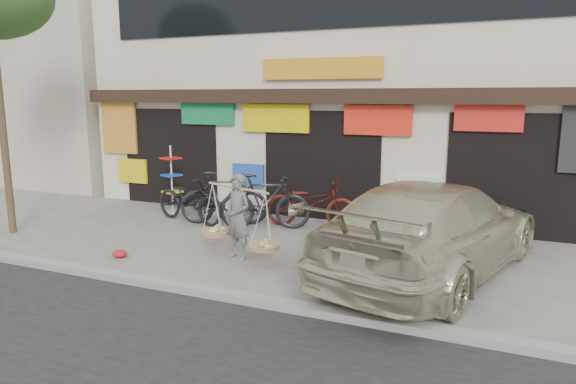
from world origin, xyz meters
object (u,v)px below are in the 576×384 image
at_px(street_vendor, 238,220).
at_px(bike_0, 189,199).
at_px(bike_2, 311,203).
at_px(bike_1, 265,202).
at_px(bike_3, 224,198).
at_px(display_rack, 172,186).
at_px(suv, 433,228).

xyz_separation_m(street_vendor, bike_0, (-2.49, 2.07, -0.17)).
bearing_deg(bike_0, bike_2, -61.39).
bearing_deg(bike_0, bike_1, -70.35).
relative_size(bike_1, bike_3, 1.00).
distance_m(bike_0, display_rack, 1.27).
bearing_deg(display_rack, street_vendor, -38.59).
relative_size(bike_0, bike_1, 1.03).
bearing_deg(bike_3, display_rack, 53.30).
distance_m(bike_3, display_rack, 1.99).
distance_m(bike_0, bike_3, 0.89).
bearing_deg(bike_1, bike_0, 74.69).
height_order(bike_0, suv, suv).
relative_size(bike_1, display_rack, 1.19).
height_order(street_vendor, bike_1, street_vendor).
xyz_separation_m(bike_2, display_rack, (-3.94, 0.03, 0.14)).
bearing_deg(street_vendor, bike_2, 101.29).
distance_m(bike_2, suv, 3.78).
distance_m(bike_2, display_rack, 3.94).
bearing_deg(suv, bike_1, -7.35).
height_order(street_vendor, bike_2, street_vendor).
height_order(street_vendor, bike_0, street_vendor).
xyz_separation_m(suv, display_rack, (-7.01, 2.23, -0.10)).
xyz_separation_m(bike_0, display_rack, (-1.03, 0.73, 0.14)).
height_order(bike_3, suv, suv).
bearing_deg(bike_1, bike_2, -80.02).
relative_size(bike_2, bike_3, 1.03).
height_order(street_vendor, bike_3, street_vendor).
height_order(bike_0, display_rack, display_rack).
xyz_separation_m(street_vendor, suv, (3.50, 0.57, 0.07)).
distance_m(bike_1, bike_2, 1.10).
relative_size(bike_0, display_rack, 1.23).
bearing_deg(suv, street_vendor, 24.37).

